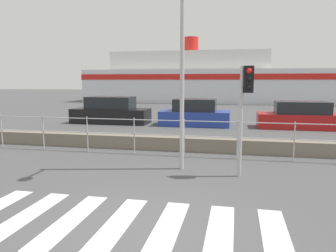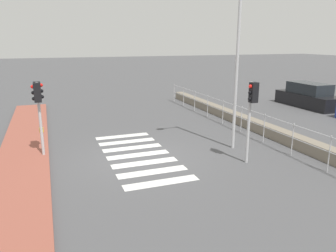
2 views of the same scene
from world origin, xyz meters
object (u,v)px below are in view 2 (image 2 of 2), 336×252
traffic_light_near (38,100)px  traffic_light_far (251,105)px  parked_car_black (308,97)px  streetlamp (233,52)px

traffic_light_near → traffic_light_far: (3.17, 6.80, -0.08)m
traffic_light_near → traffic_light_far: traffic_light_far is taller
traffic_light_far → traffic_light_near: bearing=-115.0°
traffic_light_near → traffic_light_far: bearing=65.0°
traffic_light_near → parked_car_black: size_ratio=0.62×
traffic_light_far → parked_car_black: traffic_light_far is taller
streetlamp → parked_car_black: 11.55m
streetlamp → parked_car_black: bearing=121.6°
traffic_light_far → parked_car_black: bearing=127.9°
traffic_light_near → parked_car_black: traffic_light_near is taller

